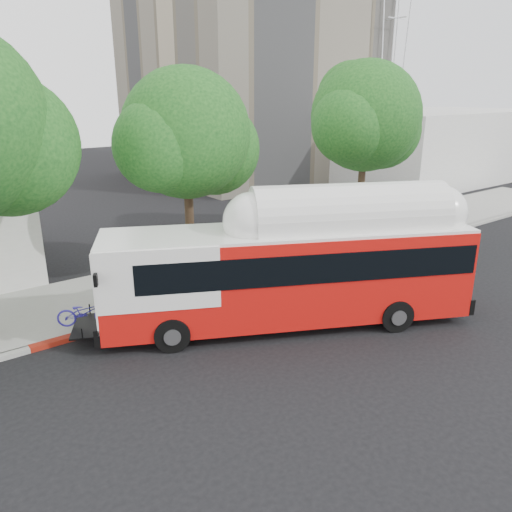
{
  "coord_description": "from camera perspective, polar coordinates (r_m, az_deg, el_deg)",
  "views": [
    {
      "loc": [
        -10.65,
        -11.29,
        7.69
      ],
      "look_at": [
        0.11,
        3.0,
        1.74
      ],
      "focal_mm": 35.0,
      "sensor_mm": 36.0,
      "label": 1
    }
  ],
  "objects": [
    {
      "name": "curb_strip",
      "position": [
        20.05,
        -1.81,
        -3.92
      ],
      "size": [
        60.0,
        0.3,
        0.15
      ],
      "primitive_type": "cube",
      "color": "gray",
      "rests_on": "ground"
    },
    {
      "name": "sidewalk",
      "position": [
        22.08,
        -5.71,
        -1.85
      ],
      "size": [
        60.0,
        5.0,
        0.15
      ],
      "primitive_type": "cube",
      "color": "gray",
      "rests_on": "ground"
    },
    {
      "name": "street_tree_mid",
      "position": [
        20.13,
        -7.05,
        13.19
      ],
      "size": [
        5.75,
        5.0,
        8.62
      ],
      "color": "#2D2116",
      "rests_on": "ground"
    },
    {
      "name": "red_curb_segment",
      "position": [
        18.63,
        -9.41,
        -5.96
      ],
      "size": [
        10.0,
        0.32,
        0.16
      ],
      "primitive_type": "cube",
      "color": "maroon",
      "rests_on": "ground"
    },
    {
      "name": "street_tree_right",
      "position": [
        26.45,
        12.95,
        14.86
      ],
      "size": [
        6.21,
        5.4,
        9.18
      ],
      "color": "#2D2116",
      "rests_on": "ground"
    },
    {
      "name": "ground",
      "position": [
        17.32,
        5.74,
        -8.05
      ],
      "size": [
        120.0,
        120.0,
        0.0
      ],
      "primitive_type": "plane",
      "color": "black",
      "rests_on": "ground"
    },
    {
      "name": "horizon_block",
      "position": [
        49.18,
        19.49,
        11.91
      ],
      "size": [
        20.0,
        12.0,
        6.0
      ],
      "primitive_type": "cube",
      "color": "silver",
      "rests_on": "ground"
    },
    {
      "name": "transit_bus",
      "position": [
        16.81,
        3.99,
        -2.1
      ],
      "size": [
        12.74,
        7.81,
        3.87
      ],
      "rotation": [
        0.0,
        0.0,
        -0.46
      ],
      "color": "red",
      "rests_on": "ground"
    }
  ]
}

